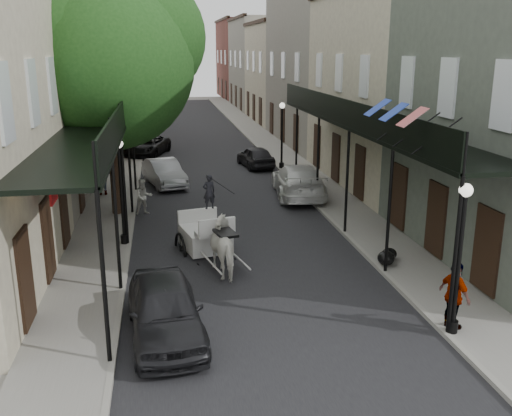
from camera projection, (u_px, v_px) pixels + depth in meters
name	position (u px, v px, depth m)	size (l,w,h in m)	color
ground	(271.00, 312.00, 15.14)	(140.00, 140.00, 0.00)	gray
road	(208.00, 165.00, 34.13)	(8.00, 90.00, 0.01)	black
sidewalk_left	(122.00, 167.00, 33.32)	(2.20, 90.00, 0.12)	gray
sidewalk_right	(289.00, 162.00, 34.91)	(2.20, 90.00, 0.12)	gray
building_row_left	(75.00, 70.00, 40.84)	(5.00, 80.00, 10.50)	beige
building_row_right	(307.00, 69.00, 43.57)	(5.00, 80.00, 10.50)	gray
gallery_left	(99.00, 129.00, 19.91)	(2.20, 18.05, 4.88)	black
gallery_right	(361.00, 123.00, 21.43)	(2.20, 18.05, 4.88)	black
tree_near	(118.00, 56.00, 22.38)	(7.31, 6.80, 9.63)	#382619
tree_far	(133.00, 63.00, 35.85)	(6.45, 6.00, 8.61)	#382619
lamppost_right_near	(459.00, 257.00, 13.33)	(0.32, 0.32, 3.71)	black
lamppost_left	(121.00, 190.00, 19.63)	(0.32, 0.32, 3.71)	black
lamppost_right_far	(282.00, 134.00, 32.33)	(0.32, 0.32, 3.71)	black
horse	(227.00, 247.00, 17.58)	(0.91, 2.00, 1.69)	white
carriage	(201.00, 217.00, 19.86)	(2.06, 2.74, 2.82)	black
pedestrian_walking	(144.00, 197.00, 23.89)	(0.73, 0.57, 1.51)	beige
pedestrian_sidewalk_left	(102.00, 174.00, 26.58)	(1.27, 0.73, 1.96)	gray
pedestrian_sidewalk_right	(455.00, 296.00, 13.82)	(1.01, 0.42, 1.72)	gray
car_left_near	(165.00, 310.00, 13.67)	(1.70, 4.22, 1.44)	black
car_left_mid	(164.00, 173.00, 28.94)	(1.40, 4.02, 1.33)	#9FA0A4
car_left_far	(147.00, 146.00, 37.19)	(2.07, 4.49, 1.25)	black
car_right_near	(298.00, 181.00, 26.78)	(2.15, 5.28, 1.53)	silver
car_right_far	(256.00, 157.00, 33.45)	(1.49, 3.71, 1.26)	black
trash_bags	(387.00, 256.00, 18.26)	(0.81, 0.96, 0.46)	black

